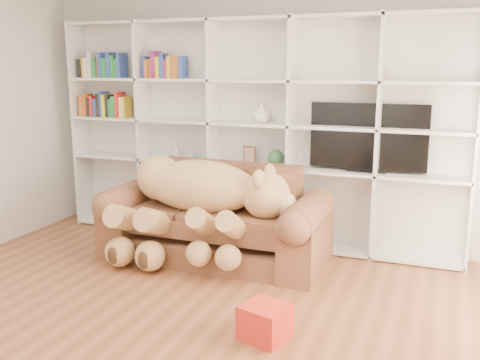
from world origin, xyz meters
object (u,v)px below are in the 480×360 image
at_px(sofa, 216,224).
at_px(tv, 368,138).
at_px(teddy_bear, 197,198).
at_px(gift_box, 265,322).

relative_size(sofa, tv, 1.92).
bearing_deg(tv, teddy_bear, -149.57).
bearing_deg(sofa, gift_box, -54.23).
bearing_deg(teddy_bear, sofa, 63.10).
xyz_separation_m(sofa, teddy_bear, (-0.11, -0.19, 0.31)).
distance_m(sofa, teddy_bear, 0.37).
distance_m(gift_box, tv, 2.35).
height_order(sofa, tv, tv).
height_order(teddy_bear, tv, tv).
bearing_deg(sofa, teddy_bear, -120.38).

